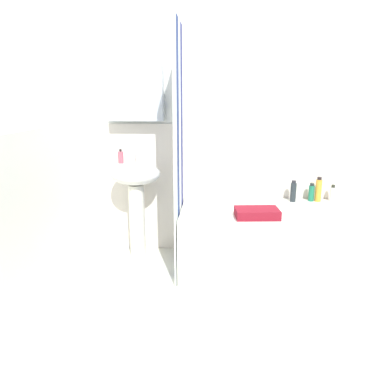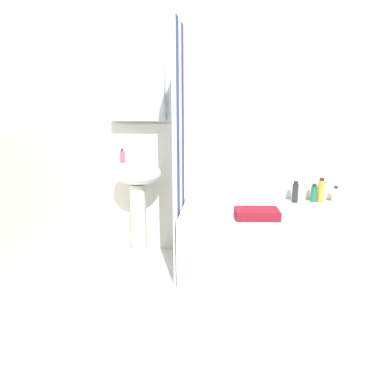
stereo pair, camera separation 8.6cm
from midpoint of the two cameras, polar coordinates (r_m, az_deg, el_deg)
ground_plane at (r=2.60m, az=6.12°, el=-19.83°), size 4.80×5.60×0.04m
wall_back_tiled at (r=3.43m, az=4.99°, el=9.28°), size 3.60×0.18×2.40m
wall_left_tiled at (r=2.91m, az=-26.31°, el=6.50°), size 0.07×1.81×2.40m
sink at (r=3.37m, az=-9.24°, el=0.48°), size 0.44×0.34×0.88m
faucet at (r=3.39m, az=-9.13°, el=5.68°), size 0.03×0.12×0.12m
soap_dispenser at (r=3.30m, az=-11.51°, el=5.24°), size 0.05×0.05×0.13m
bathtub at (r=3.24m, az=10.37°, el=-7.17°), size 1.42×0.76×0.53m
shower_curtain at (r=3.05m, az=-2.74°, el=6.02°), size 0.01×0.76×2.00m
conditioner_bottle at (r=3.55m, az=19.92°, el=-0.25°), size 0.04×0.04×0.15m
body_wash_bottle at (r=3.50m, az=18.00°, el=0.31°), size 0.05×0.05×0.22m
lotion_bottle at (r=3.50m, az=17.00°, el=-0.10°), size 0.05×0.05×0.16m
shampoo_bottle at (r=3.44m, az=14.43°, el=0.05°), size 0.05×0.05×0.19m
towel_folded at (r=2.94m, az=9.01°, el=-3.18°), size 0.35×0.23×0.07m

